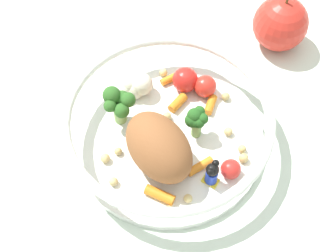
{
  "coord_description": "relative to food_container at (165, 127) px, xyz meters",
  "views": [
    {
      "loc": [
        0.3,
        -0.08,
        0.5
      ],
      "look_at": [
        0.02,
        0.01,
        0.03
      ],
      "focal_mm": 48.82,
      "sensor_mm": 36.0,
      "label": 1
    }
  ],
  "objects": [
    {
      "name": "ground_plane",
      "position": [
        -0.02,
        -0.01,
        -0.03
      ],
      "size": [
        2.4,
        2.4,
        0.0
      ],
      "primitive_type": "plane",
      "color": "silver"
    },
    {
      "name": "loose_apple",
      "position": [
        -0.11,
        0.2,
        0.0
      ],
      "size": [
        0.08,
        0.08,
        0.09
      ],
      "color": "red",
      "rests_on": "ground_plane"
    },
    {
      "name": "food_container",
      "position": [
        0.0,
        0.0,
        0.0
      ],
      "size": [
        0.25,
        0.25,
        0.08
      ],
      "color": "white",
      "rests_on": "ground_plane"
    }
  ]
}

